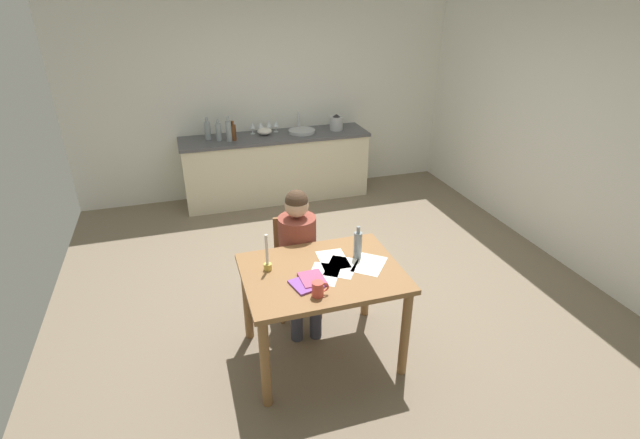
{
  "coord_description": "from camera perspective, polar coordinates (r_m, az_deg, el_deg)",
  "views": [
    {
      "loc": [
        -1.23,
        -3.76,
        2.66
      ],
      "look_at": [
        -0.15,
        -0.27,
        0.85
      ],
      "focal_mm": 26.34,
      "sensor_mm": 36.0,
      "label": 1
    }
  ],
  "objects": [
    {
      "name": "paper_envelope",
      "position": [
        3.45,
        0.51,
        -6.62
      ],
      "size": [
        0.33,
        0.36,
        0.0
      ],
      "primitive_type": "cube",
      "rotation": [
        0.0,
        0.0,
        -0.52
      ],
      "color": "white",
      "rests_on": "dining_table"
    },
    {
      "name": "stovetop_kettle",
      "position": [
        6.57,
        2.0,
        11.66
      ],
      "size": [
        0.18,
        0.18,
        0.22
      ],
      "color": "#B7BABF",
      "rests_on": "kitchen_counter"
    },
    {
      "name": "chair_at_table",
      "position": [
        4.19,
        -2.89,
        -5.04
      ],
      "size": [
        0.44,
        0.44,
        0.86
      ],
      "color": "olive",
      "rests_on": "ground"
    },
    {
      "name": "bottle_vinegar",
      "position": [
        6.21,
        -12.22,
        10.39
      ],
      "size": [
        0.07,
        0.07,
        0.28
      ],
      "color": "#8C999E",
      "rests_on": "kitchen_counter"
    },
    {
      "name": "bottle_oil",
      "position": [
        6.28,
        -13.49,
        10.49
      ],
      "size": [
        0.08,
        0.08,
        0.29
      ],
      "color": "#8C999E",
      "rests_on": "kitchen_counter"
    },
    {
      "name": "kitchen_counter",
      "position": [
        6.51,
        -5.33,
        6.39
      ],
      "size": [
        2.51,
        0.64,
        0.9
      ],
      "color": "beige",
      "rests_on": "ground"
    },
    {
      "name": "wine_bottle_on_table",
      "position": [
        3.61,
        4.61,
        -3.02
      ],
      "size": [
        0.06,
        0.06,
        0.26
      ],
      "color": "#8C999E",
      "rests_on": "dining_table"
    },
    {
      "name": "sink_unit",
      "position": [
        6.46,
        -2.25,
        10.69
      ],
      "size": [
        0.36,
        0.36,
        0.24
      ],
      "color": "#B2B7BC",
      "rests_on": "kitchen_counter"
    },
    {
      "name": "coffee_mug",
      "position": [
        3.2,
        -0.22,
        -8.42
      ],
      "size": [
        0.12,
        0.08,
        0.11
      ],
      "color": "#D84C3F",
      "rests_on": "dining_table"
    },
    {
      "name": "wine_glass_by_kettle",
      "position": [
        6.48,
        -6.22,
        11.41
      ],
      "size": [
        0.07,
        0.07,
        0.15
      ],
      "color": "silver",
      "rests_on": "kitchen_counter"
    },
    {
      "name": "book_cookery",
      "position": [
        3.37,
        -0.94,
        -7.27
      ],
      "size": [
        0.17,
        0.21,
        0.02
      ],
      "primitive_type": "cube",
      "rotation": [
        0.0,
        0.0,
        0.03
      ],
      "color": "#A54A74",
      "rests_on": "dining_table"
    },
    {
      "name": "wine_glass_back_right",
      "position": [
        6.44,
        -8.23,
        11.21
      ],
      "size": [
        0.07,
        0.07,
        0.15
      ],
      "color": "silver",
      "rests_on": "kitchen_counter"
    },
    {
      "name": "paper_bill",
      "position": [
        3.58,
        6.01,
        -5.45
      ],
      "size": [
        0.35,
        0.36,
        0.0
      ],
      "primitive_type": "cube",
      "rotation": [
        0.0,
        0.0,
        -0.68
      ],
      "color": "white",
      "rests_on": "dining_table"
    },
    {
      "name": "wall_back",
      "position": [
        6.62,
        -6.33,
        14.32
      ],
      "size": [
        5.2,
        0.12,
        2.6
      ],
      "primitive_type": "cube",
      "color": "silver",
      "rests_on": "ground"
    },
    {
      "name": "bottle_wine_red",
      "position": [
        6.16,
        -11.03,
        10.54
      ],
      "size": [
        0.07,
        0.07,
        0.32
      ],
      "color": "#8C999E",
      "rests_on": "kitchen_counter"
    },
    {
      "name": "candlestick",
      "position": [
        3.47,
        -6.42,
        -4.92
      ],
      "size": [
        0.06,
        0.06,
        0.29
      ],
      "color": "gold",
      "rests_on": "dining_table"
    },
    {
      "name": "book_magazine",
      "position": [
        3.32,
        -1.72,
        -7.87
      ],
      "size": [
        0.23,
        0.24,
        0.02
      ],
      "primitive_type": "cube",
      "rotation": [
        0.0,
        0.0,
        0.25
      ],
      "color": "purple",
      "rests_on": "dining_table"
    },
    {
      "name": "wall_right",
      "position": [
        5.54,
        27.73,
        9.1
      ],
      "size": [
        0.12,
        5.2,
        2.6
      ],
      "primitive_type": "cube",
      "color": "silver",
      "rests_on": "ground"
    },
    {
      "name": "mixing_bowl",
      "position": [
        6.4,
        -6.74,
        10.6
      ],
      "size": [
        0.19,
        0.19,
        0.09
      ],
      "primitive_type": "ellipsoid",
      "color": "white",
      "rests_on": "kitchen_counter"
    },
    {
      "name": "paper_letter",
      "position": [
        3.53,
        2.62,
        -5.78
      ],
      "size": [
        0.34,
        0.36,
        0.0
      ],
      "primitive_type": "cube",
      "rotation": [
        0.0,
        0.0,
        -0.58
      ],
      "color": "white",
      "rests_on": "dining_table"
    },
    {
      "name": "wine_glass_near_sink",
      "position": [
        6.5,
        -5.39,
        11.49
      ],
      "size": [
        0.07,
        0.07,
        0.15
      ],
      "color": "silver",
      "rests_on": "kitchen_counter"
    },
    {
      "name": "bottle_sauce",
      "position": [
        6.19,
        -10.52,
        10.4
      ],
      "size": [
        0.08,
        0.08,
        0.25
      ],
      "color": "#593319",
      "rests_on": "kitchen_counter"
    },
    {
      "name": "wine_glass_back_left",
      "position": [
        6.46,
        -7.24,
        11.31
      ],
      "size": [
        0.07,
        0.07,
        0.15
      ],
      "color": "silver",
      "rests_on": "kitchen_counter"
    },
    {
      "name": "paper_receipt",
      "position": [
        3.62,
        1.59,
        -4.87
      ],
      "size": [
        0.22,
        0.31,
        0.0
      ],
      "primitive_type": "cube",
      "rotation": [
        0.0,
        0.0,
        -0.05
      ],
      "color": "white",
      "rests_on": "dining_table"
    },
    {
      "name": "dining_table",
      "position": [
        3.55,
        0.26,
        -7.94
      ],
      "size": [
        1.17,
        0.88,
        0.79
      ],
      "color": "olive",
      "rests_on": "ground"
    },
    {
      "name": "person_seated",
      "position": [
        3.97,
        -2.58,
        -3.69
      ],
      "size": [
        0.36,
        0.61,
        1.19
      ],
      "color": "brown",
      "rests_on": "ground"
    },
    {
      "name": "ground_plane",
      "position": [
        4.78,
        0.73,
        -7.78
      ],
      "size": [
        5.2,
        5.2,
        0.04
      ],
      "primitive_type": "cube",
      "color": "#7A6B56"
    }
  ]
}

